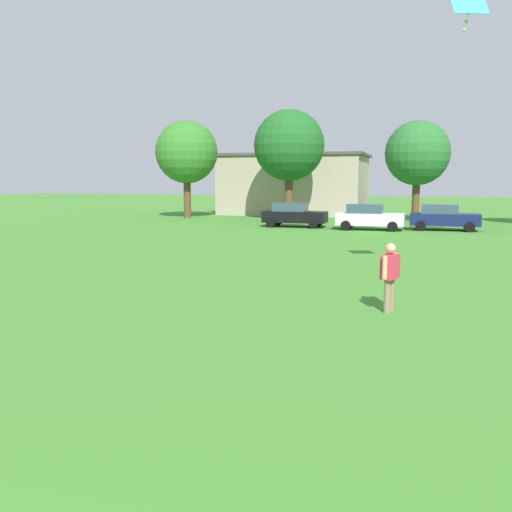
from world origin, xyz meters
name	(u,v)px	position (x,y,z in m)	size (l,w,h in m)	color
ground_plane	(343,240)	(0.00, 30.00, 0.00)	(160.00, 160.00, 0.00)	#42842D
adult_bystander	(390,271)	(3.47, 13.67, 1.02)	(0.47, 0.79, 1.72)	#8C7259
kite	(469,7)	(5.19, 17.32, 8.10)	(1.10, 0.77, 1.06)	#3FBFE5
parked_car_black_0	(294,215)	(-4.45, 37.42, 0.86)	(4.30, 2.02, 1.68)	black
parked_car_white_1	(369,217)	(0.72, 36.63, 0.86)	(4.30, 2.02, 1.68)	white
parked_car_navy_2	(443,217)	(5.33, 37.69, 0.86)	(4.30, 2.02, 1.68)	#141E4C
tree_far_left	(187,153)	(-15.11, 43.63, 5.47)	(5.20, 5.20, 8.10)	brown
tree_left	(289,146)	(-6.32, 43.64, 5.88)	(5.59, 5.59, 8.71)	brown
tree_right	(417,153)	(3.43, 45.62, 5.24)	(4.98, 4.98, 7.76)	brown
house_left	(295,184)	(-7.75, 52.24, 2.80)	(13.38, 9.23, 5.58)	tan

